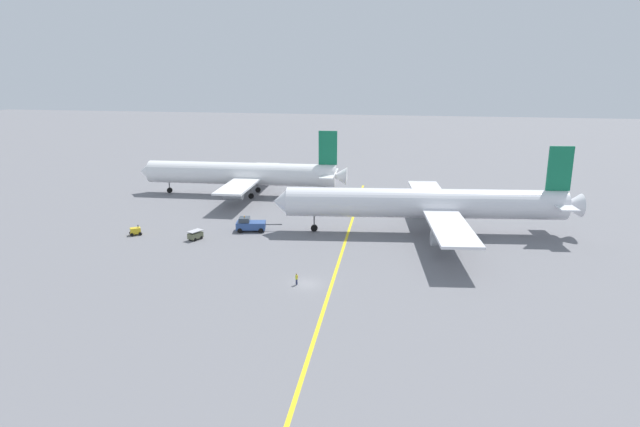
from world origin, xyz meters
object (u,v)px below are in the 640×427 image
pushback_tug (250,224)px  ground_crew_wing_walker_right (297,279)px  airliner_being_pushed (427,204)px  gse_gpu_cart_small (135,231)px  gse_baggage_cart_trailing (195,235)px  airliner_at_gate_left (243,174)px

pushback_tug → ground_crew_wing_walker_right: bearing=-58.9°
airliner_being_pushed → ground_crew_wing_walker_right: (-18.34, -29.30, -4.83)m
airliner_being_pushed → gse_gpu_cart_small: airliner_being_pushed is taller
pushback_tug → gse_baggage_cart_trailing: 10.84m
gse_gpu_cart_small → ground_crew_wing_walker_right: size_ratio=1.52×
airliner_at_gate_left → ground_crew_wing_walker_right: (25.90, -53.68, -4.38)m
pushback_tug → gse_baggage_cart_trailing: bearing=-138.7°
airliner_being_pushed → pushback_tug: 33.81m
gse_baggage_cart_trailing → gse_gpu_cart_small: 12.22m
airliner_at_gate_left → airliner_being_pushed: bearing=-28.9°
airliner_at_gate_left → pushback_tug: 31.33m
ground_crew_wing_walker_right → pushback_tug: bearing=121.1°
pushback_tug → gse_baggage_cart_trailing: size_ratio=2.82×
airliner_being_pushed → pushback_tug: (-33.19, -4.66, -4.47)m
airliner_being_pushed → pushback_tug: airliner_being_pushed is taller
gse_gpu_cart_small → pushback_tug: bearing=17.8°
gse_gpu_cart_small → ground_crew_wing_walker_right: gse_gpu_cart_small is taller
airliner_at_gate_left → pushback_tug: airliner_at_gate_left is taller
airliner_being_pushed → ground_crew_wing_walker_right: 34.90m
pushback_tug → ground_crew_wing_walker_right: 28.77m
pushback_tug → gse_gpu_cart_small: bearing=-162.2°
pushback_tug → gse_gpu_cart_small: (-20.35, -6.55, -0.48)m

